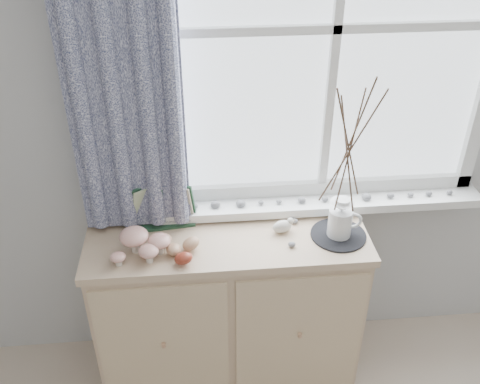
{
  "coord_description": "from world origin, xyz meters",
  "views": [
    {
      "loc": [
        -0.26,
        -0.04,
        2.24
      ],
      "look_at": [
        -0.1,
        1.7,
        1.1
      ],
      "focal_mm": 40.0,
      "sensor_mm": 36.0,
      "label": 1
    }
  ],
  "objects_px": {
    "toadstool_cluster": "(142,242)",
    "twig_pitcher": "(350,145)",
    "sideboard": "(228,308)",
    "botanical_book": "(162,207)"
  },
  "relations": [
    {
      "from": "toadstool_cluster",
      "to": "botanical_book",
      "type": "bearing_deg",
      "value": 65.37
    },
    {
      "from": "twig_pitcher",
      "to": "botanical_book",
      "type": "bearing_deg",
      "value": 177.2
    },
    {
      "from": "sideboard",
      "to": "botanical_book",
      "type": "height_order",
      "value": "botanical_book"
    },
    {
      "from": "sideboard",
      "to": "toadstool_cluster",
      "type": "height_order",
      "value": "toadstool_cluster"
    },
    {
      "from": "toadstool_cluster",
      "to": "twig_pitcher",
      "type": "height_order",
      "value": "twig_pitcher"
    },
    {
      "from": "toadstool_cluster",
      "to": "twig_pitcher",
      "type": "bearing_deg",
      "value": 3.28
    },
    {
      "from": "sideboard",
      "to": "toadstool_cluster",
      "type": "bearing_deg",
      "value": -165.94
    },
    {
      "from": "twig_pitcher",
      "to": "sideboard",
      "type": "bearing_deg",
      "value": -178.06
    },
    {
      "from": "sideboard",
      "to": "twig_pitcher",
      "type": "bearing_deg",
      "value": -4.92
    },
    {
      "from": "sideboard",
      "to": "botanical_book",
      "type": "relative_size",
      "value": 3.91
    }
  ]
}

